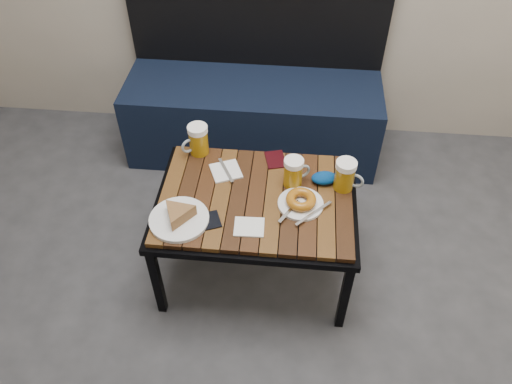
# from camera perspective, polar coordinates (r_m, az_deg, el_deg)

# --- Properties ---
(bench) EXTENTS (1.40, 0.50, 0.95)m
(bench) POSITION_cam_1_polar(r_m,az_deg,el_deg) (2.88, -0.29, 9.47)
(bench) COLOR black
(bench) RESTS_ON ground
(cafe_table) EXTENTS (0.84, 0.62, 0.47)m
(cafe_table) POSITION_cam_1_polar(r_m,az_deg,el_deg) (2.10, 0.00, -1.38)
(cafe_table) COLOR black
(cafe_table) RESTS_ON ground
(beer_mug_left) EXTENTS (0.13, 0.12, 0.14)m
(beer_mug_left) POSITION_cam_1_polar(r_m,az_deg,el_deg) (2.25, -6.66, 5.95)
(beer_mug_left) COLOR #9C6E0C
(beer_mug_left) RESTS_ON cafe_table
(beer_mug_centre) EXTENTS (0.13, 0.11, 0.13)m
(beer_mug_centre) POSITION_cam_1_polar(r_m,az_deg,el_deg) (2.09, 4.34, 2.30)
(beer_mug_centre) COLOR #9C6E0C
(beer_mug_centre) RESTS_ON cafe_table
(beer_mug_right) EXTENTS (0.13, 0.11, 0.14)m
(beer_mug_right) POSITION_cam_1_polar(r_m,az_deg,el_deg) (2.09, 10.18, 1.90)
(beer_mug_right) COLOR #9C6E0C
(beer_mug_right) RESTS_ON cafe_table
(plate_pie) EXTENTS (0.24, 0.24, 0.07)m
(plate_pie) POSITION_cam_1_polar(r_m,az_deg,el_deg) (1.98, -8.83, -2.75)
(plate_pie) COLOR white
(plate_pie) RESTS_ON cafe_table
(plate_bagel) EXTENTS (0.22, 0.22, 0.05)m
(plate_bagel) POSITION_cam_1_polar(r_m,az_deg,el_deg) (2.03, 5.15, -1.09)
(plate_bagel) COLOR white
(plate_bagel) RESTS_ON cafe_table
(napkin_left) EXTENTS (0.16, 0.16, 0.01)m
(napkin_left) POSITION_cam_1_polar(r_m,az_deg,el_deg) (2.18, -3.46, 2.41)
(napkin_left) COLOR white
(napkin_left) RESTS_ON cafe_table
(napkin_right) EXTENTS (0.12, 0.10, 0.01)m
(napkin_right) POSITION_cam_1_polar(r_m,az_deg,el_deg) (1.95, -0.79, -4.02)
(napkin_right) COLOR white
(napkin_right) RESTS_ON cafe_table
(passport_navy) EXTENTS (0.15, 0.13, 0.01)m
(passport_navy) POSITION_cam_1_polar(r_m,az_deg,el_deg) (1.98, -5.98, -3.40)
(passport_navy) COLOR black
(passport_navy) RESTS_ON cafe_table
(passport_burgundy) EXTENTS (0.11, 0.13, 0.01)m
(passport_burgundy) POSITION_cam_1_polar(r_m,az_deg,el_deg) (2.24, 2.24, 3.73)
(passport_burgundy) COLOR black
(passport_burgundy) RESTS_ON cafe_table
(knit_pouch) EXTENTS (0.12, 0.09, 0.05)m
(knit_pouch) POSITION_cam_1_polar(r_m,az_deg,el_deg) (2.14, 7.80, 1.60)
(knit_pouch) COLOR #040B75
(knit_pouch) RESTS_ON cafe_table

